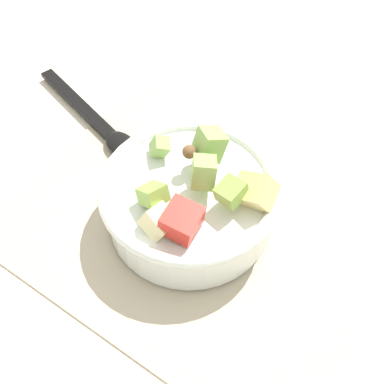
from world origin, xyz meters
name	(u,v)px	position (x,y,z in m)	size (l,w,h in m)	color
ground_plane	(200,228)	(0.00, 0.00, 0.00)	(2.40, 2.40, 0.00)	silver
placemat	(200,226)	(0.00, 0.00, 0.00)	(0.45, 0.35, 0.01)	#BCB299
salad_bowl	(193,198)	(-0.01, 0.00, 0.05)	(0.21, 0.21, 0.12)	white
serving_spoon	(102,126)	(-0.20, 0.06, 0.01)	(0.22, 0.08, 0.01)	black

